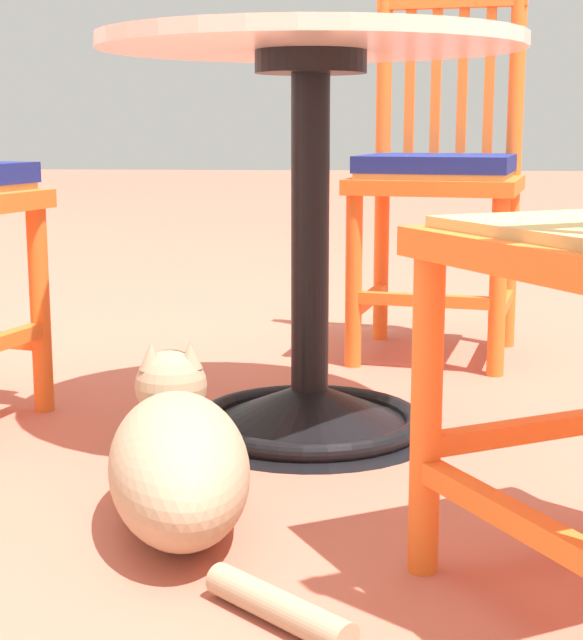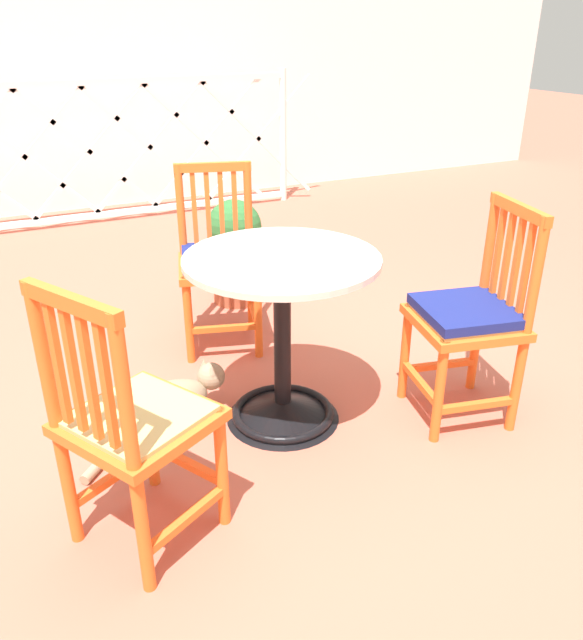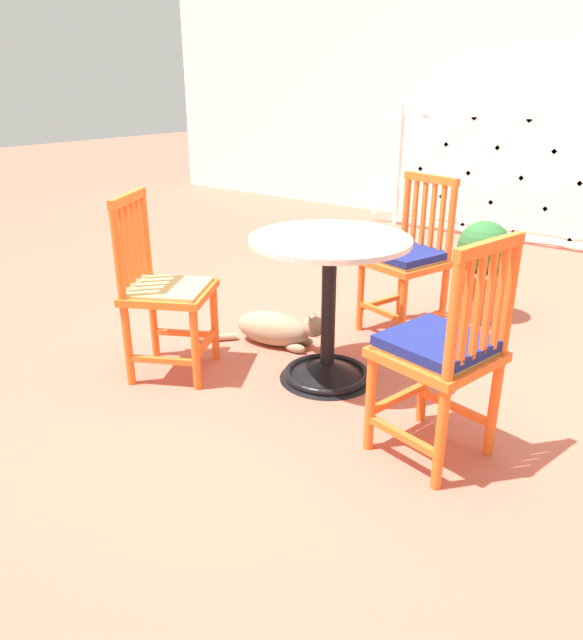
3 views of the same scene
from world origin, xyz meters
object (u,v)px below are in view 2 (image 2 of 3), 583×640
at_px(cafe_table, 283,359).
at_px(tabby_cat, 168,404).
at_px(orange_chair_facing_out, 470,318).
at_px(terracotta_planter, 235,249).
at_px(orange_chair_at_corner, 219,262).
at_px(orange_chair_by_planter, 132,426).

relative_size(cafe_table, tabby_cat, 1.12).
height_order(cafe_table, tabby_cat, cafe_table).
relative_size(cafe_table, orange_chair_facing_out, 0.83).
distance_m(cafe_table, terracotta_planter, 1.30).
height_order(orange_chair_facing_out, terracotta_planter, orange_chair_facing_out).
height_order(orange_chair_facing_out, orange_chair_at_corner, same).
distance_m(cafe_table, orange_chair_facing_out, 0.78).
distance_m(cafe_table, tabby_cat, 0.51).
height_order(cafe_table, orange_chair_facing_out, orange_chair_facing_out).
xyz_separation_m(cafe_table, terracotta_planter, (0.28, 1.27, 0.04)).
height_order(orange_chair_facing_out, tabby_cat, orange_chair_facing_out).
bearing_deg(orange_chair_at_corner, terracotta_planter, 61.17).
relative_size(tabby_cat, terracotta_planter, 1.10).
height_order(cafe_table, orange_chair_by_planter, orange_chair_by_planter).
height_order(orange_chair_at_corner, terracotta_planter, orange_chair_at_corner).
xyz_separation_m(orange_chair_facing_out, terracotta_planter, (-0.43, 1.55, -0.12)).
bearing_deg(orange_chair_facing_out, orange_chair_by_planter, -174.26).
distance_m(orange_chair_by_planter, terracotta_planter, 1.95).
distance_m(orange_chair_facing_out, orange_chair_at_corner, 1.27).
relative_size(orange_chair_facing_out, tabby_cat, 1.34).
xyz_separation_m(orange_chair_by_planter, orange_chair_facing_out, (1.40, 0.14, 0.01)).
bearing_deg(terracotta_planter, orange_chair_facing_out, -74.47).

